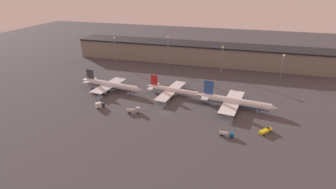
{
  "coord_description": "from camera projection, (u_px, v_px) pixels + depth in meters",
  "views": [
    {
      "loc": [
        38.54,
        -128.59,
        70.96
      ],
      "look_at": [
        -1.96,
        13.25,
        6.0
      ],
      "focal_mm": 28.0,
      "sensor_mm": 36.0,
      "label": 1
    }
  ],
  "objects": [
    {
      "name": "lamp_post_1",
      "position": [
        168.0,
        49.0,
        217.92
      ],
      "size": [
        1.8,
        1.8,
        28.4
      ],
      "color": "slate",
      "rests_on": "ground"
    },
    {
      "name": "lamp_post_2",
      "position": [
        222.0,
        56.0,
        207.82
      ],
      "size": [
        1.8,
        1.8,
        23.26
      ],
      "color": "slate",
      "rests_on": "ground"
    },
    {
      "name": "service_vehicle_1",
      "position": [
        265.0,
        131.0,
        131.44
      ],
      "size": [
        6.82,
        7.61,
        2.77
      ],
      "rotation": [
        0.0,
        0.0,
        0.89
      ],
      "color": "gold",
      "rests_on": "ground"
    },
    {
      "name": "service_vehicle_3",
      "position": [
        134.0,
        110.0,
        151.03
      ],
      "size": [
        7.85,
        4.75,
        3.43
      ],
      "rotation": [
        0.0,
        0.0,
        0.37
      ],
      "color": "#9EA3A8",
      "rests_on": "ground"
    },
    {
      "name": "airplane_2",
      "position": [
        235.0,
        102.0,
        156.81
      ],
      "size": [
        49.03,
        36.78,
        14.72
      ],
      "rotation": [
        0.0,
        0.0,
        -0.14
      ],
      "color": "white",
      "rests_on": "ground"
    },
    {
      "name": "ground",
      "position": [
        165.0,
        113.0,
        151.45
      ],
      "size": [
        600.0,
        600.0,
        0.0
      ],
      "primitive_type": "plane",
      "color": "#423F44"
    },
    {
      "name": "lamp_post_0",
      "position": [
        115.0,
        47.0,
        230.87
      ],
      "size": [
        1.8,
        1.8,
        25.23
      ],
      "color": "slate",
      "rests_on": "ground"
    },
    {
      "name": "terminal_building",
      "position": [
        198.0,
        53.0,
        240.9
      ],
      "size": [
        228.56,
        25.89,
        17.69
      ],
      "color": "gray",
      "rests_on": "ground"
    },
    {
      "name": "airplane_0",
      "position": [
        111.0,
        85.0,
        181.44
      ],
      "size": [
        50.16,
        31.42,
        12.84
      ],
      "rotation": [
        0.0,
        0.0,
        -0.14
      ],
      "color": "silver",
      "rests_on": "ground"
    },
    {
      "name": "lamp_post_3",
      "position": [
        283.0,
        63.0,
        197.21
      ],
      "size": [
        1.8,
        1.8,
        19.9
      ],
      "color": "slate",
      "rests_on": "ground"
    },
    {
      "name": "service_vehicle_0",
      "position": [
        227.0,
        134.0,
        128.42
      ],
      "size": [
        7.16,
        2.28,
        2.56
      ],
      "rotation": [
        0.0,
        0.0,
        -0.04
      ],
      "color": "#195199",
      "rests_on": "ground"
    },
    {
      "name": "airplane_1",
      "position": [
        173.0,
        91.0,
        174.24
      ],
      "size": [
        41.1,
        37.15,
        11.88
      ],
      "rotation": [
        0.0,
        0.0,
        -0.14
      ],
      "color": "silver",
      "rests_on": "ground"
    },
    {
      "name": "service_vehicle_2",
      "position": [
        100.0,
        105.0,
        157.05
      ],
      "size": [
        5.15,
        5.48,
        3.6
      ],
      "rotation": [
        0.0,
        0.0,
        0.86
      ],
      "color": "#282D38",
      "rests_on": "ground"
    }
  ]
}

